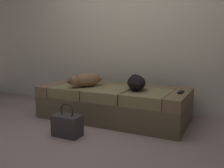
{
  "coord_description": "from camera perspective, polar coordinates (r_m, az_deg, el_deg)",
  "views": [
    {
      "loc": [
        1.46,
        -1.96,
        1.04
      ],
      "look_at": [
        0.0,
        1.01,
        0.49
      ],
      "focal_mm": 40.34,
      "sensor_mm": 36.0,
      "label": 1
    }
  ],
  "objects": [
    {
      "name": "back_wall",
      "position": [
        3.97,
        4.66,
        14.65
      ],
      "size": [
        6.4,
        0.1,
        2.8
      ],
      "primitive_type": "cube",
      "color": "beige",
      "rests_on": "ground"
    },
    {
      "name": "dog_dark",
      "position": [
        3.25,
        5.48,
        0.44
      ],
      "size": [
        0.38,
        0.52,
        0.19
      ],
      "color": "black",
      "rests_on": "couch"
    },
    {
      "name": "dog_tan",
      "position": [
        3.44,
        -6.04,
        1.0
      ],
      "size": [
        0.4,
        0.54,
        0.19
      ],
      "color": "#8E6645",
      "rests_on": "couch"
    },
    {
      "name": "couch",
      "position": [
        3.45,
        0.37,
        -4.31
      ],
      "size": [
        1.97,
        0.89,
        0.44
      ],
      "color": "brown",
      "rests_on": "ground"
    },
    {
      "name": "ground_plane",
      "position": [
        2.66,
        -9.92,
        -13.73
      ],
      "size": [
        10.0,
        10.0,
        0.0
      ],
      "primitive_type": "plane",
      "color": "#A4857A"
    },
    {
      "name": "handbag",
      "position": [
        2.88,
        -10.13,
        -9.19
      ],
      "size": [
        0.32,
        0.18,
        0.38
      ],
      "color": "#3A3532",
      "rests_on": "ground"
    },
    {
      "name": "tv_remote",
      "position": [
        3.12,
        15.34,
        -1.78
      ],
      "size": [
        0.05,
        0.15,
        0.02
      ],
      "primitive_type": "cube",
      "rotation": [
        0.0,
        0.0,
        -0.05
      ],
      "color": "black",
      "rests_on": "couch"
    }
  ]
}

